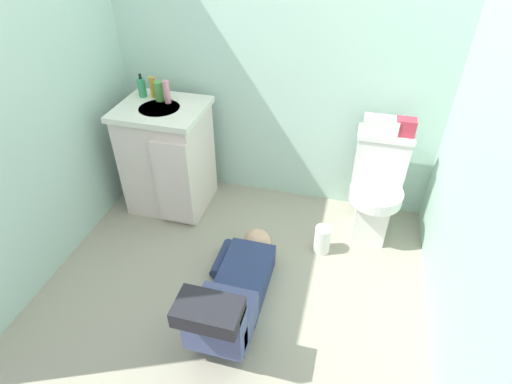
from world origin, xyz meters
name	(u,v)px	position (x,y,z in m)	size (l,w,h in m)	color
ground_plane	(235,286)	(0.00, 0.00, -0.02)	(2.83, 3.07, 0.04)	gray
wall_back	(277,42)	(0.00, 1.08, 1.20)	(2.49, 0.08, 2.40)	#ACD2BF
wall_left	(6,85)	(-1.21, 0.00, 1.20)	(0.08, 2.07, 2.40)	#ACD2BF
toilet	(376,188)	(0.79, 0.76, 0.37)	(0.36, 0.46, 0.75)	silver
vanity_cabinet	(168,157)	(-0.72, 0.69, 0.42)	(0.60, 0.53, 0.82)	silver
faucet	(168,92)	(-0.72, 0.83, 0.87)	(0.02, 0.02, 0.10)	silver
person_plumber	(233,293)	(0.06, -0.21, 0.18)	(0.39, 1.06, 0.52)	navy
tissue_box	(381,125)	(0.74, 0.85, 0.80)	(0.22, 0.11, 0.10)	silver
toiletry_bag	(405,127)	(0.89, 0.85, 0.81)	(0.12, 0.09, 0.11)	#B22D3F
soap_dispenser	(142,87)	(-0.91, 0.81, 0.89)	(0.06, 0.06, 0.17)	#369562
bottle_amber	(153,87)	(-0.83, 0.82, 0.89)	(0.04, 0.04, 0.15)	gold
bottle_green	(159,91)	(-0.76, 0.78, 0.89)	(0.06, 0.06, 0.14)	#509945
bottle_pink	(167,92)	(-0.70, 0.76, 0.90)	(0.04, 0.04, 0.16)	pink
paper_towel_roll	(322,240)	(0.49, 0.44, 0.10)	(0.11, 0.11, 0.20)	white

